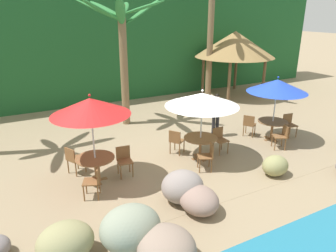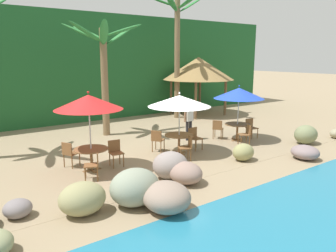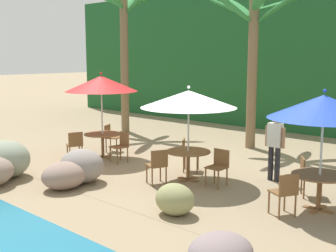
# 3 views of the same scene
# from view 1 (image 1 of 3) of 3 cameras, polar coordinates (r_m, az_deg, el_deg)

# --- Properties ---
(ground_plane) EXTENTS (120.00, 120.00, 0.00)m
(ground_plane) POSITION_cam_1_polar(r_m,az_deg,el_deg) (10.57, 3.66, -5.90)
(ground_plane) COLOR #937F60
(terrace_deck) EXTENTS (18.00, 5.20, 0.01)m
(terrace_deck) POSITION_cam_1_polar(r_m,az_deg,el_deg) (10.57, 3.66, -5.88)
(terrace_deck) COLOR #937F60
(terrace_deck) RESTS_ON ground
(foliage_backdrop) EXTENTS (28.00, 2.40, 6.00)m
(foliage_backdrop) POSITION_cam_1_polar(r_m,az_deg,el_deg) (17.86, -11.85, 14.49)
(foliage_backdrop) COLOR #1E5628
(foliage_backdrop) RESTS_ON ground
(rock_seawall) EXTENTS (15.08, 2.87, 0.94)m
(rock_seawall) POSITION_cam_1_polar(r_m,az_deg,el_deg) (7.78, 5.89, -13.31)
(rock_seawall) COLOR gray
(rock_seawall) RESTS_ON ground
(umbrella_red) EXTENTS (2.15, 2.15, 2.58)m
(umbrella_red) POSITION_cam_1_polar(r_m,az_deg,el_deg) (8.62, -13.82, 3.43)
(umbrella_red) COLOR silver
(umbrella_red) RESTS_ON ground
(dining_table_red) EXTENTS (1.10, 1.10, 0.74)m
(dining_table_red) POSITION_cam_1_polar(r_m,az_deg,el_deg) (9.21, -12.98, -6.29)
(dining_table_red) COLOR brown
(dining_table_red) RESTS_ON ground
(chair_red_seaward) EXTENTS (0.47, 0.47, 0.87)m
(chair_red_seaward) POSITION_cam_1_polar(r_m,az_deg,el_deg) (9.46, -7.92, -5.87)
(chair_red_seaward) COLOR brown
(chair_red_seaward) RESTS_ON ground
(chair_red_inland) EXTENTS (0.57, 0.57, 0.87)m
(chair_red_inland) POSITION_cam_1_polar(r_m,az_deg,el_deg) (9.80, -16.69, -5.63)
(chair_red_inland) COLOR brown
(chair_red_inland) RESTS_ON ground
(chair_red_left) EXTENTS (0.56, 0.56, 0.87)m
(chair_red_left) POSITION_cam_1_polar(r_m,az_deg,el_deg) (8.50, -13.11, -9.44)
(chair_red_left) COLOR brown
(chair_red_left) RESTS_ON ground
(umbrella_white) EXTENTS (2.34, 2.34, 2.34)m
(umbrella_white) POSITION_cam_1_polar(r_m,az_deg,el_deg) (9.94, 6.17, 4.79)
(umbrella_white) COLOR silver
(umbrella_white) RESTS_ON ground
(dining_table_white) EXTENTS (1.10, 1.10, 0.74)m
(dining_table_white) POSITION_cam_1_polar(r_m,az_deg,el_deg) (10.40, 5.89, -2.71)
(dining_table_white) COLOR brown
(dining_table_white) RESTS_ON ground
(chair_white_seaward) EXTENTS (0.43, 0.43, 0.87)m
(chair_white_seaward) POSITION_cam_1_polar(r_m,az_deg,el_deg) (10.98, 9.26, -2.18)
(chair_white_seaward) COLOR brown
(chair_white_seaward) RESTS_ON ground
(chair_white_inland) EXTENTS (0.59, 0.59, 0.87)m
(chair_white_inland) POSITION_cam_1_polar(r_m,az_deg,el_deg) (10.68, 1.45, -2.56)
(chair_white_inland) COLOR brown
(chair_white_inland) RESTS_ON ground
(chair_white_left) EXTENTS (0.56, 0.56, 0.87)m
(chair_white_left) POSITION_cam_1_polar(r_m,az_deg,el_deg) (9.69, 7.21, -5.19)
(chair_white_left) COLOR brown
(chair_white_left) RESTS_ON ground
(umbrella_blue) EXTENTS (2.16, 2.16, 2.43)m
(umbrella_blue) POSITION_cam_1_polar(r_m,az_deg,el_deg) (12.10, 19.11, 6.87)
(umbrella_blue) COLOR silver
(umbrella_blue) RESTS_ON ground
(dining_table_blue) EXTENTS (1.10, 1.10, 0.74)m
(dining_table_blue) POSITION_cam_1_polar(r_m,az_deg,el_deg) (12.49, 18.35, 0.32)
(dining_table_blue) COLOR brown
(dining_table_blue) RESTS_ON ground
(chair_blue_seaward) EXTENTS (0.47, 0.48, 0.87)m
(chair_blue_seaward) POSITION_cam_1_polar(r_m,az_deg,el_deg) (13.12, 20.99, 0.46)
(chair_blue_seaward) COLOR brown
(chair_blue_seaward) RESTS_ON ground
(chair_blue_inland) EXTENTS (0.59, 0.59, 0.87)m
(chair_blue_inland) POSITION_cam_1_polar(r_m,az_deg,el_deg) (12.60, 14.45, 0.39)
(chair_blue_inland) COLOR brown
(chair_blue_inland) RESTS_ON ground
(chair_blue_left) EXTENTS (0.58, 0.57, 0.87)m
(chair_blue_left) POSITION_cam_1_polar(r_m,az_deg,el_deg) (11.80, 19.90, -1.55)
(chair_blue_left) COLOR brown
(chair_blue_left) RESTS_ON ground
(palm_tree_second) EXTENTS (3.50, 3.40, 5.11)m
(palm_tree_second) POSITION_cam_1_polar(r_m,az_deg,el_deg) (13.16, -8.38, 15.46)
(palm_tree_second) COLOR brown
(palm_tree_second) RESTS_ON ground
(palm_tree_third) EXTENTS (3.41, 3.59, 7.06)m
(palm_tree_third) POSITION_cam_1_polar(r_m,az_deg,el_deg) (17.06, 7.80, 19.75)
(palm_tree_third) COLOR brown
(palm_tree_third) RESTS_ON ground
(palapa_hut) EXTENTS (4.40, 4.40, 3.58)m
(palapa_hut) POSITION_cam_1_polar(r_m,az_deg,el_deg) (18.34, 11.98, 14.22)
(palapa_hut) COLOR brown
(palapa_hut) RESTS_ON ground
(waiter_in_white) EXTENTS (0.52, 0.21, 1.70)m
(waiter_in_white) POSITION_cam_1_polar(r_m,az_deg,el_deg) (12.20, 8.67, 2.51)
(waiter_in_white) COLOR #232328
(waiter_in_white) RESTS_ON ground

